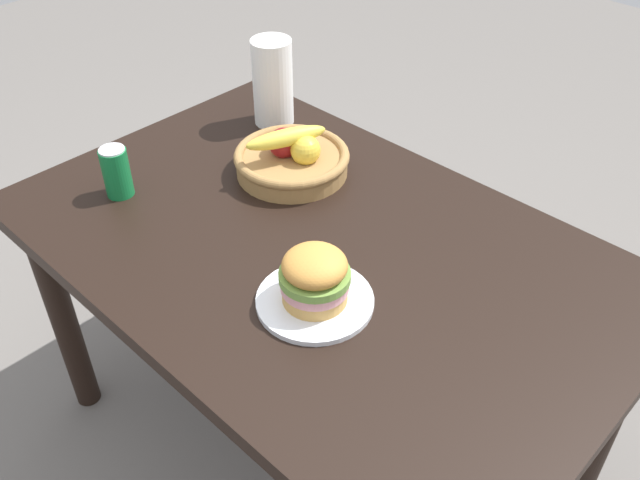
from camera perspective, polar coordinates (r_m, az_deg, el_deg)
The scene contains 7 objects.
ground_plane at distance 2.08m, azimuth -0.27°, elevation -16.38°, with size 8.00×8.00×0.00m, color slate.
dining_table at distance 1.59m, azimuth -0.34°, elevation -2.99°, with size 1.40×0.90×0.75m.
plate at distance 1.38m, azimuth -0.43°, elevation -5.04°, with size 0.24×0.24×0.01m, color white.
sandwich at distance 1.34m, azimuth -0.44°, elevation -3.03°, with size 0.14×0.14×0.12m.
soda_can at distance 1.71m, azimuth -16.49°, elevation 5.42°, with size 0.07×0.07×0.13m.
fruit_basket at distance 1.73m, azimuth -2.35°, elevation 6.79°, with size 0.29×0.29×0.13m.
paper_towel_roll at distance 1.93m, azimuth -3.94°, elevation 12.88°, with size 0.11×0.11×0.24m, color white.
Camera 1 is at (0.83, -0.85, 1.71)m, focal length 38.69 mm.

